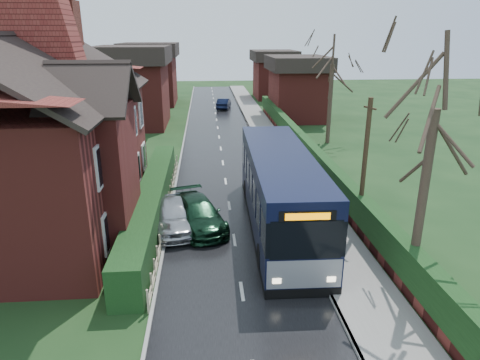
{
  "coord_description": "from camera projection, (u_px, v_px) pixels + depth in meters",
  "views": [
    {
      "loc": [
        -1.11,
        -15.03,
        8.69
      ],
      "look_at": [
        0.49,
        4.99,
        1.8
      ],
      "focal_mm": 32.0,
      "sensor_mm": 36.0,
      "label": 1
    }
  ],
  "objects": [
    {
      "name": "kerb_right",
      "position": [
        274.0,
        179.0,
        26.71
      ],
      "size": [
        0.12,
        100.0,
        0.14
      ],
      "primitive_type": "cube",
      "color": "gray",
      "rests_on": "ground"
    },
    {
      "name": "car_silver",
      "position": [
        172.0,
        215.0,
        19.81
      ],
      "size": [
        2.24,
        4.38,
        1.43
      ],
      "primitive_type": "imported",
      "rotation": [
        0.0,
        0.0,
        0.13
      ],
      "color": "#B2B3B7",
      "rests_on": "ground"
    },
    {
      "name": "pavement",
      "position": [
        293.0,
        179.0,
        26.8
      ],
      "size": [
        2.5,
        100.0,
        0.14
      ],
      "primitive_type": "cube",
      "color": "slate",
      "rests_on": "ground"
    },
    {
      "name": "car_green",
      "position": [
        198.0,
        214.0,
        20.09
      ],
      "size": [
        3.16,
        4.99,
        1.35
      ],
      "primitive_type": "imported",
      "rotation": [
        0.0,
        0.0,
        0.3
      ],
      "color": "black",
      "rests_on": "ground"
    },
    {
      "name": "kerb_left",
      "position": [
        176.0,
        182.0,
        26.26
      ],
      "size": [
        0.12,
        100.0,
        0.1
      ],
      "primitive_type": "cube",
      "color": "gray",
      "rests_on": "ground"
    },
    {
      "name": "front_hedge",
      "position": [
        152.0,
        201.0,
        21.23
      ],
      "size": [
        1.2,
        16.0,
        1.6
      ],
      "primitive_type": "cube",
      "color": "black",
      "rests_on": "ground"
    },
    {
      "name": "tree_right_far",
      "position": [
        333.0,
        59.0,
        33.67
      ],
      "size": [
        4.73,
        4.73,
        9.14
      ],
      "color": "#392A22",
      "rests_on": "ground"
    },
    {
      "name": "brick_house",
      "position": [
        39.0,
        133.0,
        19.5
      ],
      "size": [
        9.3,
        14.6,
        10.3
      ],
      "color": "maroon",
      "rests_on": "ground"
    },
    {
      "name": "right_wall_hedge",
      "position": [
        318.0,
        164.0,
        26.61
      ],
      "size": [
        0.6,
        50.0,
        1.8
      ],
      "color": "maroon",
      "rests_on": "ground"
    },
    {
      "name": "picket_fence",
      "position": [
        168.0,
        207.0,
        21.4
      ],
      "size": [
        0.1,
        16.0,
        0.9
      ],
      "primitive_type": null,
      "color": "gray",
      "rests_on": "ground"
    },
    {
      "name": "bus",
      "position": [
        280.0,
        191.0,
        19.74
      ],
      "size": [
        2.95,
        11.89,
        3.6
      ],
      "rotation": [
        0.0,
        0.0,
        -0.02
      ],
      "color": "black",
      "rests_on": "ground"
    },
    {
      "name": "tree_house_side",
      "position": [
        24.0,
        41.0,
        27.2
      ],
      "size": [
        4.84,
        4.84,
        11.01
      ],
      "color": "#372A20",
      "rests_on": "ground"
    },
    {
      "name": "road",
      "position": [
        226.0,
        181.0,
        26.5
      ],
      "size": [
        6.0,
        100.0,
        0.02
      ],
      "primitive_type": "cube",
      "color": "black",
      "rests_on": "ground"
    },
    {
      "name": "ground",
      "position": [
        238.0,
        263.0,
        17.07
      ],
      "size": [
        140.0,
        140.0,
        0.0
      ],
      "primitive_type": "plane",
      "color": "#25441D",
      "rests_on": "ground"
    },
    {
      "name": "telegraph_pole",
      "position": [
        364.0,
        167.0,
        18.85
      ],
      "size": [
        0.29,
        0.78,
        6.16
      ],
      "rotation": [
        0.0,
        0.0,
        0.28
      ],
      "color": "#302315",
      "rests_on": "ground"
    },
    {
      "name": "bus_stop_sign",
      "position": [
        290.0,
        176.0,
        22.26
      ],
      "size": [
        0.17,
        0.38,
        2.55
      ],
      "rotation": [
        0.0,
        0.0,
        -0.3
      ],
      "color": "slate",
      "rests_on": "ground"
    },
    {
      "name": "tree_right_near",
      "position": [
        438.0,
        94.0,
        13.09
      ],
      "size": [
        4.29,
        4.29,
        9.27
      ],
      "color": "#382B21",
      "rests_on": "ground"
    },
    {
      "name": "car_distant",
      "position": [
        224.0,
        104.0,
        51.9
      ],
      "size": [
        2.01,
        4.06,
        1.28
      ],
      "primitive_type": "imported",
      "rotation": [
        0.0,
        0.0,
        2.97
      ],
      "color": "black",
      "rests_on": "ground"
    }
  ]
}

